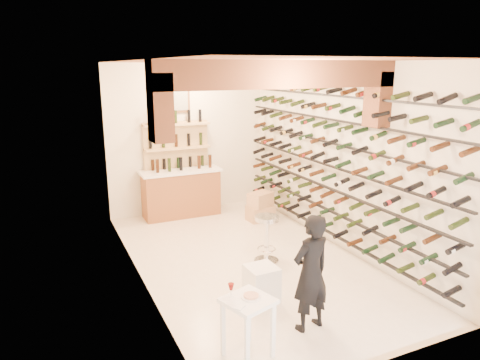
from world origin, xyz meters
The scene contains 11 objects.
ground centered at (0.00, 0.00, 0.00)m, with size 6.00×6.00×0.00m, color silver.
room_shell centered at (0.00, -0.26, 2.25)m, with size 3.52×6.02×3.21m.
wine_rack centered at (1.53, 0.00, 1.55)m, with size 0.32×5.70×2.56m.
back_counter centered at (-0.30, 2.65, 0.53)m, with size 1.70×0.62×1.29m.
back_shelving centered at (-0.30, 2.89, 1.17)m, with size 1.40×0.31×2.73m.
tasting_table centered at (-1.10, -2.29, 0.57)m, with size 0.60×0.60×0.84m.
white_stool centered at (-0.40, -1.28, 0.25)m, with size 0.40×0.40×0.50m, color white.
person centered at (-0.18, -2.11, 0.73)m, with size 0.53×0.35×1.46m, color black.
chrome_barstool centered at (0.25, -0.20, 0.46)m, with size 0.41×0.41×0.79m.
crate_lower centered at (1.09, 1.67, 0.16)m, with size 0.53×0.37×0.32m, color tan.
crate_upper centered at (1.09, 1.67, 0.46)m, with size 0.49×0.34×0.28m, color tan.
Camera 1 is at (-2.98, -6.17, 3.11)m, focal length 33.33 mm.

